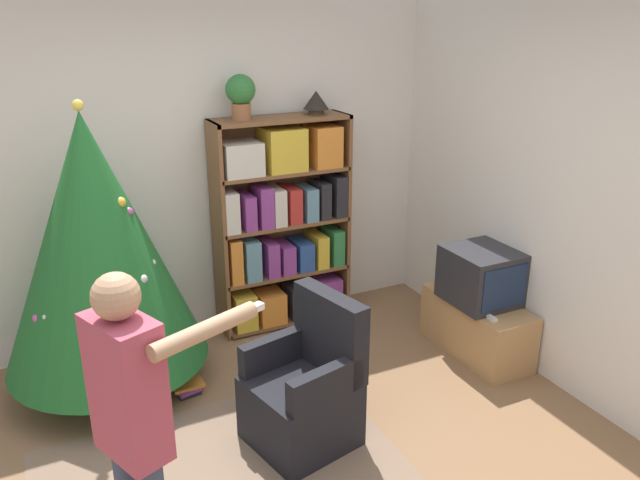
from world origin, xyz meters
name	(u,v)px	position (x,y,z in m)	size (l,w,h in m)	color
wall_back	(178,175)	(0.00, 2.09, 1.30)	(8.00, 0.10, 2.60)	silver
wall_right	(600,211)	(2.14, 0.00, 1.30)	(0.10, 8.00, 2.60)	silver
bookshelf	(282,225)	(0.75, 1.84, 0.86)	(1.09, 0.33, 1.72)	brown
tv_stand	(476,326)	(1.86, 0.71, 0.22)	(0.41, 0.89, 0.44)	tan
television	(482,276)	(1.86, 0.71, 0.64)	(0.47, 0.50, 0.41)	#28282D
game_remote	(490,317)	(1.74, 0.44, 0.45)	(0.04, 0.12, 0.02)	white
christmas_tree	(96,243)	(-0.71, 1.47, 1.06)	(1.33, 1.33, 1.98)	#4C3323
armchair	(306,393)	(0.26, 0.35, 0.32)	(0.68, 0.67, 0.92)	black
standing_person	(134,422)	(-0.82, -0.37, 0.93)	(0.72, 0.44, 1.58)	#38425B
potted_plant	(241,94)	(0.45, 1.85, 1.91)	(0.22, 0.22, 0.33)	#935B38
table_lamp	(316,101)	(1.06, 1.85, 1.82)	(0.20, 0.20, 0.18)	#473828
book_pile_near_tree	(188,388)	(-0.27, 1.13, 0.05)	(0.22, 0.18, 0.08)	#232328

